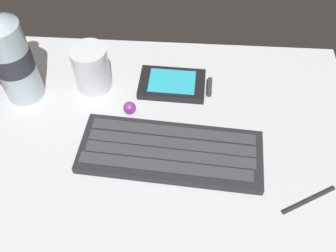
{
  "coord_description": "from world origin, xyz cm",
  "views": [
    {
      "loc": [
        2.32,
        -35.9,
        49.95
      ],
      "look_at": [
        0.0,
        0.0,
        3.0
      ],
      "focal_mm": 39.54,
      "sensor_mm": 36.0,
      "label": 1
    }
  ],
  "objects": [
    {
      "name": "juice_cup",
      "position": [
        -14.31,
        10.98,
        3.91
      ],
      "size": [
        6.4,
        6.4,
        8.5
      ],
      "color": "silver",
      "rests_on": "ground_plane"
    },
    {
      "name": "keyboard",
      "position": [
        0.63,
        -3.42,
        0.81
      ],
      "size": [
        29.67,
        12.91,
        1.7
      ],
      "color": "#232328",
      "rests_on": "ground_plane"
    },
    {
      "name": "stylus_pen",
      "position": [
        21.43,
        -10.13,
        0.35
      ],
      "size": [
        8.65,
        5.22,
        0.7
      ],
      "primitive_type": "cylinder",
      "rotation": [
        0.0,
        1.57,
        0.51
      ],
      "color": "#26262B",
      "rests_on": "ground_plane"
    },
    {
      "name": "trackball_mouse",
      "position": [
        -7.0,
        5.0,
        1.1
      ],
      "size": [
        2.2,
        2.2,
        2.2
      ],
      "primitive_type": "sphere",
      "color": "purple",
      "rests_on": "ground_plane"
    },
    {
      "name": "ground_plane",
      "position": [
        0.0,
        -0.23,
        -0.99
      ],
      "size": [
        64.0,
        48.0,
        2.8
      ],
      "color": "silver"
    },
    {
      "name": "water_bottle",
      "position": [
        -26.45,
        8.28,
        9.01
      ],
      "size": [
        6.73,
        6.73,
        20.8
      ],
      "color": "silver",
      "rests_on": "ground_plane"
    },
    {
      "name": "handheld_device",
      "position": [
        0.66,
        11.49,
        0.73
      ],
      "size": [
        13.01,
        8.05,
        1.5
      ],
      "color": "black",
      "rests_on": "ground_plane"
    }
  ]
}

